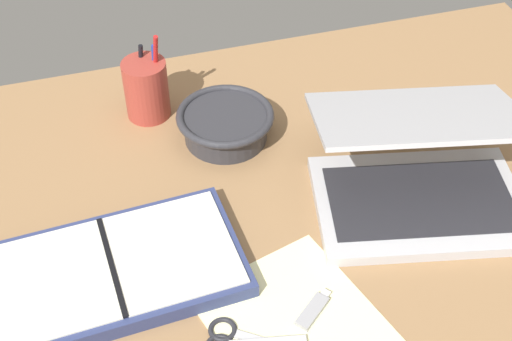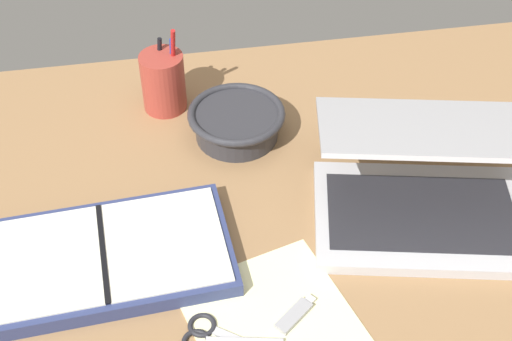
{
  "view_description": "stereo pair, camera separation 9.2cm",
  "coord_description": "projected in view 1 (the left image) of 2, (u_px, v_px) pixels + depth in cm",
  "views": [
    {
      "loc": [
        -22.57,
        -68.34,
        82.91
      ],
      "look_at": [
        -0.23,
        6.68,
        9.0
      ],
      "focal_mm": 50.0,
      "sensor_mm": 36.0,
      "label": 1
    },
    {
      "loc": [
        -13.59,
        -70.45,
        82.91
      ],
      "look_at": [
        -0.23,
        6.68,
        9.0
      ],
      "focal_mm": 50.0,
      "sensor_mm": 36.0,
      "label": 2
    }
  ],
  "objects": [
    {
      "name": "desk_top",
      "position": [
        270.0,
        237.0,
        1.09
      ],
      "size": [
        140.0,
        100.0,
        2.0
      ],
      "primitive_type": "cube",
      "color": "#936D47",
      "rests_on": "ground"
    },
    {
      "name": "bowl",
      "position": [
        225.0,
        124.0,
        1.22
      ],
      "size": [
        16.77,
        16.77,
        5.54
      ],
      "color": "#2D2D33",
      "rests_on": "desk_top"
    },
    {
      "name": "planner",
      "position": [
        113.0,
        271.0,
        1.01
      ],
      "size": [
        37.74,
        22.71,
        2.9
      ],
      "rotation": [
        0.0,
        0.0,
        0.06
      ],
      "color": "navy",
      "rests_on": "desk_top"
    },
    {
      "name": "laptop",
      "position": [
        419.0,
        173.0,
        1.1
      ],
      "size": [
        37.75,
        35.46,
        15.84
      ],
      "rotation": [
        0.0,
        0.0,
        -0.21
      ],
      "color": "#B7B7BC",
      "rests_on": "desk_top"
    },
    {
      "name": "pen_cup",
      "position": [
        147.0,
        89.0,
        1.25
      ],
      "size": [
        7.78,
        7.78,
        16.68
      ],
      "color": "#9E382D",
      "rests_on": "desk_top"
    },
    {
      "name": "usb_drive",
      "position": [
        313.0,
        311.0,
        0.97
      ],
      "size": [
        6.56,
        5.83,
        1.0
      ],
      "rotation": [
        0.0,
        0.0,
        -0.88
      ],
      "color": "#99999E",
      "rests_on": "desk_top"
    },
    {
      "name": "paper_sheet_front",
      "position": [
        306.0,
        335.0,
        0.95
      ],
      "size": [
        28.12,
        33.22,
        0.16
      ],
      "primitive_type": "cube",
      "rotation": [
        0.0,
        0.0,
        0.28
      ],
      "color": "#F4EFB2",
      "rests_on": "desk_top"
    },
    {
      "name": "scissors",
      "position": [
        233.0,
        339.0,
        0.94
      ],
      "size": [
        13.3,
        9.12,
        0.8
      ],
      "rotation": [
        0.0,
        0.0,
        -0.41
      ],
      "color": "#B7B7BC",
      "rests_on": "desk_top"
    }
  ]
}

